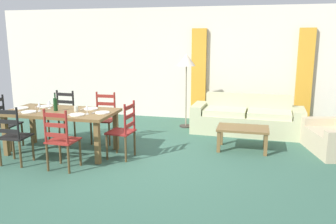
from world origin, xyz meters
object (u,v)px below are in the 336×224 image
at_px(dining_chair_near_right, 61,140).
at_px(wine_glass_near_left, 39,105).
at_px(coffee_table, 243,131).
at_px(dining_chair_far_left, 63,115).
at_px(wine_bottle, 55,104).
at_px(wine_glass_far_left, 49,102).
at_px(standing_lamp, 186,64).
at_px(coffee_cup_primary, 76,109).
at_px(dining_chair_far_right, 104,118).
at_px(dining_chair_near_left, 13,136).
at_px(dining_table, 61,116).
at_px(dining_chair_head_west, 4,123).
at_px(wine_glass_near_right, 87,108).
at_px(couch, 247,119).
at_px(dining_chair_head_east, 124,130).

bearing_deg(dining_chair_near_right, wine_glass_near_left, 140.83).
bearing_deg(dining_chair_near_right, coffee_table, 32.12).
distance_m(dining_chair_far_left, wine_bottle, 0.94).
relative_size(wine_glass_far_left, standing_lamp, 0.10).
distance_m(wine_glass_far_left, coffee_cup_primary, 0.59).
bearing_deg(wine_glass_near_left, wine_bottle, 22.92).
height_order(dining_chair_far_right, wine_glass_near_left, dining_chair_far_right).
bearing_deg(dining_chair_near_right, dining_chair_near_left, 178.82).
bearing_deg(wine_bottle, standing_lamp, 51.76).
bearing_deg(dining_table, dining_chair_far_right, 59.54).
xyz_separation_m(dining_chair_far_right, dining_chair_head_west, (-1.60, -0.80, 0.00)).
height_order(dining_table, dining_chair_far_left, dining_chair_far_left).
height_order(dining_table, wine_glass_near_right, wine_glass_near_right).
bearing_deg(standing_lamp, wine_glass_near_left, -130.58).
bearing_deg(wine_glass_far_left, dining_chair_far_right, 40.90).
bearing_deg(dining_chair_near_left, wine_glass_near_left, 81.72).
bearing_deg(coffee_table, standing_lamp, 133.20).
distance_m(couch, standing_lamp, 1.76).
relative_size(dining_table, wine_bottle, 6.01).
xyz_separation_m(dining_chair_far_left, wine_glass_far_left, (0.13, -0.64, 0.38)).
relative_size(dining_table, wine_glass_far_left, 11.80).
bearing_deg(couch, wine_bottle, -146.10).
bearing_deg(dining_chair_near_left, wine_glass_near_right, 30.70).
bearing_deg(dining_table, dining_chair_head_east, -0.55).
bearing_deg(dining_table, wine_glass_far_left, 157.33).
distance_m(dining_chair_near_left, dining_chair_head_east, 1.73).
bearing_deg(dining_chair_far_right, standing_lamp, 49.78).
distance_m(dining_chair_near_left, standing_lamp, 3.84).
relative_size(dining_chair_near_left, dining_chair_near_right, 1.00).
xyz_separation_m(dining_chair_head_east, couch, (1.95, 2.13, -0.19)).
bearing_deg(dining_chair_head_east, dining_table, 179.45).
height_order(dining_chair_near_right, dining_chair_head_west, same).
height_order(dining_chair_near_left, dining_chair_far_right, same).
distance_m(dining_chair_near_right, couch, 3.92).
bearing_deg(dining_chair_head_east, dining_chair_near_right, -134.32).
relative_size(dining_chair_far_right, wine_glass_far_left, 5.96).
bearing_deg(dining_chair_near_left, dining_chair_near_right, -1.18).
distance_m(dining_chair_near_right, dining_chair_head_east, 1.03).
bearing_deg(coffee_table, dining_chair_far_left, -177.68).
distance_m(dining_chair_near_right, wine_glass_far_left, 1.20).
relative_size(dining_table, dining_chair_near_left, 1.98).
distance_m(wine_bottle, couch, 3.88).
height_order(dining_chair_far_right, coffee_cup_primary, dining_chair_far_right).
bearing_deg(couch, dining_chair_head_west, -153.16).
relative_size(dining_chair_head_west, standing_lamp, 0.59).
xyz_separation_m(wine_bottle, wine_glass_far_left, (-0.21, 0.14, -0.01)).
distance_m(dining_table, dining_chair_far_left, 0.89).
distance_m(wine_glass_far_left, coffee_table, 3.49).
height_order(dining_chair_far_right, wine_bottle, wine_bottle).
bearing_deg(wine_glass_near_left, couch, 33.18).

